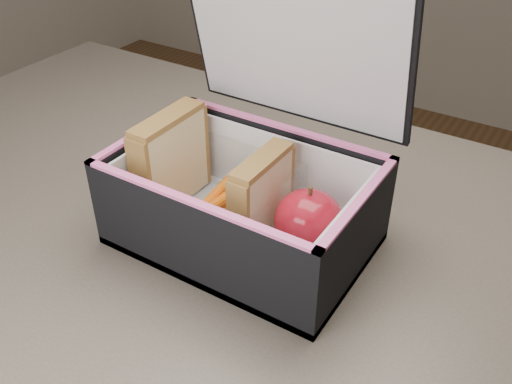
{
  "coord_description": "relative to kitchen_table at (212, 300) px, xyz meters",
  "views": [
    {
      "loc": [
        0.31,
        -0.39,
        1.17
      ],
      "look_at": [
        0.04,
        0.04,
        0.81
      ],
      "focal_mm": 40.0,
      "sensor_mm": 36.0,
      "label": 1
    }
  ],
  "objects": [
    {
      "name": "sandwich_left",
      "position": [
        -0.07,
        0.03,
        0.16
      ],
      "size": [
        0.03,
        0.1,
        0.11
      ],
      "color": "#D5B982",
      "rests_on": "plastic_tub"
    },
    {
      "name": "kitchen_table",
      "position": [
        0.0,
        0.0,
        0.0
      ],
      "size": [
        1.2,
        0.8,
        0.75
      ],
      "color": "brown",
      "rests_on": "ground"
    },
    {
      "name": "plastic_tub",
      "position": [
        -0.01,
        0.03,
        0.14
      ],
      "size": [
        0.17,
        0.12,
        0.07
      ],
      "primitive_type": null,
      "color": "white",
      "rests_on": "lunch_bag"
    },
    {
      "name": "paper_napkin",
      "position": [
        0.11,
        0.04,
        0.11
      ],
      "size": [
        0.1,
        0.1,
        0.01
      ],
      "primitive_type": "cube",
      "rotation": [
        0.0,
        0.0,
        0.38
      ],
      "color": "white",
      "rests_on": "lunch_bag"
    },
    {
      "name": "sandwich_right",
      "position": [
        0.05,
        0.03,
        0.16
      ],
      "size": [
        0.02,
        0.09,
        0.1
      ],
      "color": "#D5B982",
      "rests_on": "plastic_tub"
    },
    {
      "name": "carrot_sticks",
      "position": [
        -0.01,
        0.02,
        0.12
      ],
      "size": [
        0.05,
        0.14,
        0.03
      ],
      "color": "#D44909",
      "rests_on": "plastic_tub"
    },
    {
      "name": "lunch_bag",
      "position": [
        0.03,
        0.03,
        0.15
      ],
      "size": [
        0.27,
        0.22,
        0.28
      ],
      "color": "black",
      "rests_on": "kitchen_table"
    },
    {
      "name": "red_apple",
      "position": [
        0.11,
        0.03,
        0.14
      ],
      "size": [
        0.1,
        0.1,
        0.08
      ],
      "rotation": [
        0.0,
        0.0,
        0.39
      ],
      "color": "maroon",
      "rests_on": "paper_napkin"
    }
  ]
}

